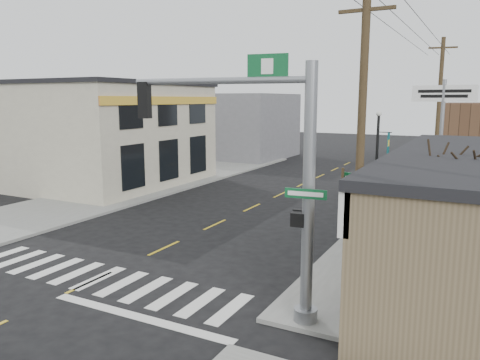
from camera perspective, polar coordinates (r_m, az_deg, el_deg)
The scene contains 18 objects.
ground at distance 16.30m, azimuth -17.83°, elevation -11.80°, with size 140.00×140.00×0.00m, color black.
sidewalk_right at distance 24.30m, azimuth 22.07°, elevation -4.75°, with size 6.00×38.00×0.13m, color slate.
sidewalk_left at distance 31.40m, azimuth -12.63°, elevation -1.08°, with size 6.00×38.00×0.13m, color slate.
center_line at distance 22.32m, azimuth -3.07°, elevation -5.45°, with size 0.12×56.00×0.01m, color gold.
crosswalk at distance 16.56m, azimuth -16.83°, elevation -11.38°, with size 11.00×2.20×0.01m, color silver.
left_building at distance 34.39m, azimuth -16.89°, elevation 5.27°, with size 12.00×12.00×6.80m, color #BBB59C.
bldg_distant_left at distance 47.94m, azimuth 0.17°, elevation 6.63°, with size 9.00×10.00×6.40m, color slate.
traffic_signal_pole at distance 12.04m, azimuth 4.76°, elevation 1.81°, with size 5.41×0.40×6.86m.
guide_sign at distance 20.87m, azimuth 14.04°, elevation -1.36°, with size 1.59×0.13×2.79m.
fire_hydrant at distance 18.80m, azimuth 18.89°, elevation -7.31°, with size 0.22×0.22×0.70m.
ped_crossing_sign at distance 18.59m, azimuth 16.39°, elevation -2.38°, with size 1.11×0.08×2.85m.
lamp_post at distance 24.51m, azimuth 16.48°, elevation 3.00°, with size 0.67×0.53×5.18m.
dance_center_sign at distance 26.80m, azimuth 23.47°, elevation 7.63°, with size 3.18×0.20×6.76m.
bare_tree at distance 15.03m, azimuth 25.08°, elevation 2.88°, with size 2.65×2.65×5.31m.
shrub_front at distance 13.88m, azimuth 22.47°, elevation -13.10°, with size 1.38×1.38×1.03m, color #18381A.
shrub_back at distance 20.50m, azimuth 26.69°, elevation -6.48°, with size 0.97×0.97×0.73m, color black.
utility_pole_near at distance 13.24m, azimuth 14.47°, elevation 3.73°, with size 1.50×0.22×8.61m.
utility_pole_far at distance 31.29m, azimuth 23.01°, elevation 7.35°, with size 1.63×0.25×9.40m.
Camera 1 is at (10.99, -10.51, 5.88)m, focal length 35.00 mm.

